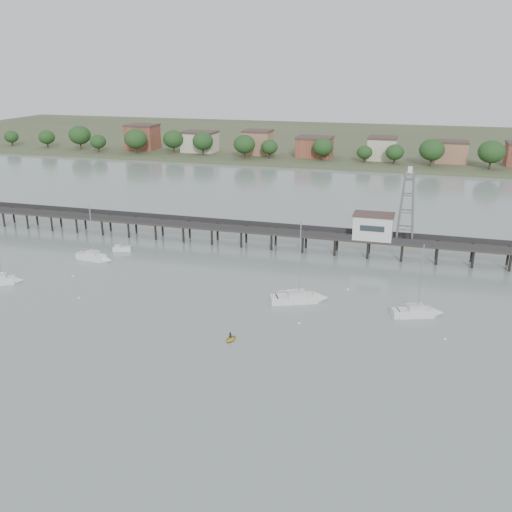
# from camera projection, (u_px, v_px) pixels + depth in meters

# --- Properties ---
(ground_plane) EXTENTS (500.00, 500.00, 0.00)m
(ground_plane) POSITION_uv_depth(u_px,v_px,m) (133.00, 383.00, 73.56)
(ground_plane) COLOR gray
(ground_plane) RESTS_ON ground
(pier) EXTENTS (150.00, 5.00, 5.50)m
(pier) POSITION_uv_depth(u_px,v_px,m) (259.00, 230.00, 126.94)
(pier) COLOR #2D2823
(pier) RESTS_ON ground
(pier_building) EXTENTS (8.40, 5.40, 5.30)m
(pier_building) POSITION_uv_depth(u_px,v_px,m) (373.00, 226.00, 119.50)
(pier_building) COLOR silver
(pier_building) RESTS_ON ground
(lattice_tower) EXTENTS (3.20, 3.20, 15.50)m
(lattice_tower) POSITION_uv_depth(u_px,v_px,m) (407.00, 208.00, 116.38)
(lattice_tower) COLOR slate
(lattice_tower) RESTS_ON ground
(sailboat_d) EXTENTS (8.12, 4.87, 12.96)m
(sailboat_d) POSITION_uv_depth(u_px,v_px,m) (422.00, 312.00, 92.74)
(sailboat_d) COLOR white
(sailboat_d) RESTS_ON ground
(sailboat_c) EXTENTS (9.65, 6.31, 15.34)m
(sailboat_c) POSITION_uv_depth(u_px,v_px,m) (305.00, 298.00, 98.38)
(sailboat_c) COLOR white
(sailboat_c) RESTS_ON ground
(sailboat_a) EXTENTS (6.62, 4.88, 10.96)m
(sailboat_a) POSITION_uv_depth(u_px,v_px,m) (6.00, 280.00, 106.31)
(sailboat_a) COLOR white
(sailboat_a) RESTS_ON ground
(sailboat_b) EXTENTS (7.85, 3.10, 12.69)m
(sailboat_b) POSITION_uv_depth(u_px,v_px,m) (97.00, 258.00, 118.66)
(sailboat_b) COLOR white
(sailboat_b) RESTS_ON ground
(white_tender) EXTENTS (4.18, 2.82, 1.50)m
(white_tender) POSITION_uv_depth(u_px,v_px,m) (121.00, 249.00, 124.97)
(white_tender) COLOR white
(white_tender) RESTS_ON ground
(yellow_dinghy) EXTENTS (1.76, 0.70, 2.40)m
(yellow_dinghy) POSITION_uv_depth(u_px,v_px,m) (230.00, 340.00, 84.83)
(yellow_dinghy) COLOR yellow
(yellow_dinghy) RESTS_ON ground
(dinghy_occupant) EXTENTS (0.59, 1.18, 0.27)m
(dinghy_occupant) POSITION_uv_depth(u_px,v_px,m) (230.00, 340.00, 84.83)
(dinghy_occupant) COLOR black
(dinghy_occupant) RESTS_ON ground
(mooring_buoys) EXTENTS (68.98, 17.38, 0.39)m
(mooring_buoys) POSITION_uv_depth(u_px,v_px,m) (239.00, 303.00, 97.72)
(mooring_buoys) COLOR beige
(mooring_buoys) RESTS_ON ground
(far_shore) EXTENTS (500.00, 170.00, 10.40)m
(far_shore) POSITION_uv_depth(u_px,v_px,m) (354.00, 141.00, 291.19)
(far_shore) COLOR #475133
(far_shore) RESTS_ON ground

